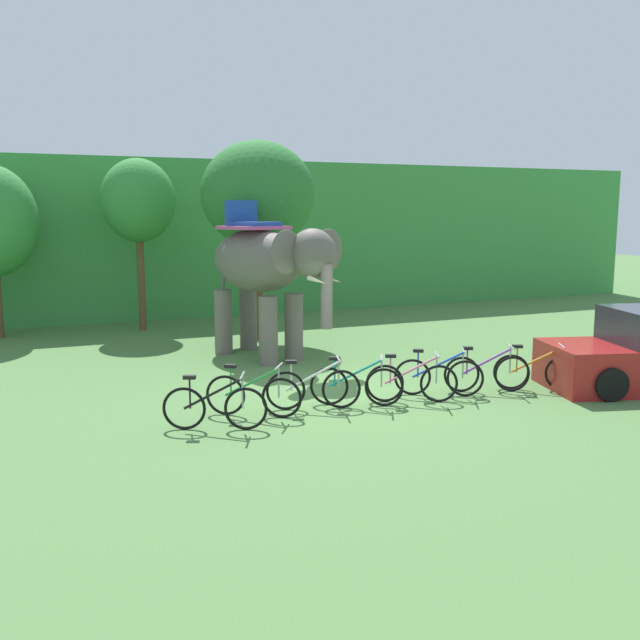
# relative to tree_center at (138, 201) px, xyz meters

# --- Properties ---
(ground_plane) EXTENTS (80.00, 80.00, 0.00)m
(ground_plane) POSITION_rel_tree_center_xyz_m (2.34, -8.97, -3.81)
(ground_plane) COLOR #4C753D
(foliage_hedge) EXTENTS (36.00, 6.00, 5.21)m
(foliage_hedge) POSITION_rel_tree_center_xyz_m (2.34, 4.71, -1.20)
(foliage_hedge) COLOR #3D8E42
(foliage_hedge) RESTS_ON ground
(tree_center) EXTENTS (2.14, 2.14, 5.04)m
(tree_center) POSITION_rel_tree_center_xyz_m (0.00, 0.00, 0.00)
(tree_center) COLOR brown
(tree_center) RESTS_ON ground
(tree_far_left) EXTENTS (3.07, 3.07, 5.40)m
(tree_far_left) POSITION_rel_tree_center_xyz_m (2.76, -2.79, 0.15)
(tree_far_left) COLOR brown
(tree_far_left) RESTS_ON ground
(elephant) EXTENTS (2.77, 4.22, 3.78)m
(elephant) POSITION_rel_tree_center_xyz_m (2.09, -5.36, -1.61)
(elephant) COLOR #665E56
(elephant) RESTS_ON ground
(bike_black) EXTENTS (1.59, 0.79, 0.92)m
(bike_black) POSITION_rel_tree_center_xyz_m (-0.45, -10.30, -3.42)
(bike_black) COLOR black
(bike_black) RESTS_ON ground
(bike_green) EXTENTS (1.46, 0.97, 0.92)m
(bike_green) POSITION_rel_tree_center_xyz_m (0.35, -9.82, -3.42)
(bike_green) COLOR black
(bike_green) RESTS_ON ground
(bike_white) EXTENTS (1.65, 0.66, 0.92)m
(bike_white) POSITION_rel_tree_center_xyz_m (1.48, -9.81, -3.42)
(bike_white) COLOR black
(bike_white) RESTS_ON ground
(bike_teal) EXTENTS (1.54, 0.86, 0.92)m
(bike_teal) POSITION_rel_tree_center_xyz_m (2.29, -9.90, -3.42)
(bike_teal) COLOR black
(bike_teal) RESTS_ON ground
(bike_pink) EXTENTS (1.58, 0.80, 0.92)m
(bike_pink) POSITION_rel_tree_center_xyz_m (3.34, -10.09, -3.42)
(bike_pink) COLOR black
(bike_pink) RESTS_ON ground
(bike_blue) EXTENTS (1.52, 0.90, 0.92)m
(bike_blue) POSITION_rel_tree_center_xyz_m (4.04, -9.90, -3.42)
(bike_blue) COLOR black
(bike_blue) RESTS_ON ground
(bike_purple) EXTENTS (1.61, 0.74, 0.92)m
(bike_purple) POSITION_rel_tree_center_xyz_m (5.08, -10.01, -3.42)
(bike_purple) COLOR black
(bike_purple) RESTS_ON ground
(bike_orange) EXTENTS (1.52, 0.89, 0.92)m
(bike_orange) POSITION_rel_tree_center_xyz_m (6.08, -10.28, -3.42)
(bike_orange) COLOR black
(bike_orange) RESTS_ON ground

